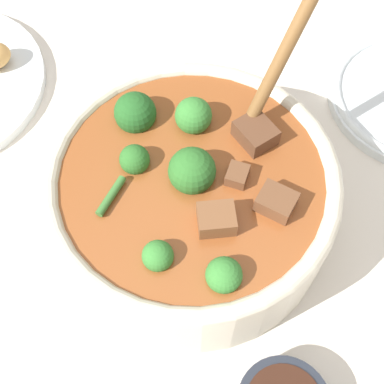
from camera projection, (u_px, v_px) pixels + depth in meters
ground_plane at (192, 221)px, 0.55m from camera, size 4.00×4.00×0.00m
stew_bowl at (192, 195)px, 0.50m from camera, size 0.27×0.31×0.27m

